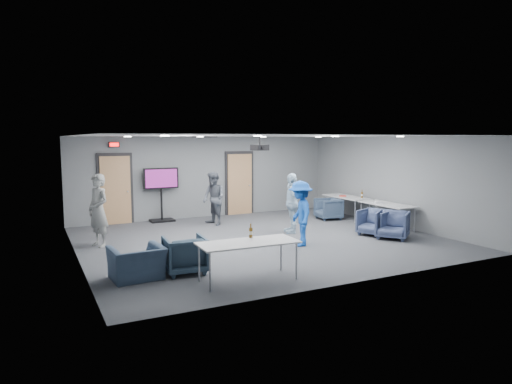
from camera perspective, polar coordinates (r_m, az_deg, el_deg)
name	(u,v)px	position (r m, az deg, el deg)	size (l,w,h in m)	color
floor	(261,239)	(12.05, 0.60, -5.92)	(9.00, 9.00, 0.00)	#383A40
ceiling	(261,136)	(11.76, 0.61, 7.03)	(9.00, 9.00, 0.00)	white
wall_back	(207,177)	(15.47, -6.20, 1.90)	(9.00, 0.02, 2.70)	slate
wall_front	(362,210)	(8.50, 13.06, -2.15)	(9.00, 0.02, 2.70)	slate
wall_left	(75,198)	(10.56, -21.65, -0.74)	(0.02, 8.00, 2.70)	slate
wall_right	(392,181)	(14.44, 16.69, 1.32)	(0.02, 8.00, 2.70)	slate
door_left	(116,190)	(14.68, -17.15, 0.28)	(1.06, 0.17, 2.24)	black
door_right	(240,184)	(15.91, -2.07, 1.05)	(1.06, 0.17, 2.24)	black
exit_sign	(114,145)	(14.58, -17.32, 5.68)	(0.32, 0.08, 0.16)	black
hvac_diffuser	(204,137)	(14.12, -6.46, 6.87)	(0.60, 0.60, 0.03)	black
downlights	(261,136)	(11.76, 0.61, 6.96)	(6.18, 3.78, 0.02)	white
person_a	(98,210)	(11.75, -19.11, -2.19)	(0.65, 0.43, 1.78)	gray
person_b	(214,198)	(13.96, -5.32, -0.81)	(0.79, 0.62, 1.63)	#4F545E
person_c	(292,203)	(12.79, 4.50, -1.39)	(0.98, 0.41, 1.68)	silver
person_d	(300,213)	(11.26, 5.56, -2.68)	(1.04, 0.60, 1.60)	blue
chair_right_a	(328,209)	(15.11, 9.03, -2.10)	(0.74, 0.76, 0.69)	#35455C
chair_right_b	(374,222)	(12.90, 14.57, -3.69)	(0.76, 0.78, 0.71)	#3B4666
chair_right_c	(393,225)	(12.58, 16.70, -3.96)	(0.78, 0.81, 0.73)	#3A4464
chair_front_a	(185,255)	(9.15, -8.90, -7.73)	(0.78, 0.80, 0.73)	#314355
chair_front_b	(137,263)	(8.93, -14.67, -8.59)	(0.96, 0.84, 0.62)	#36475E
table_right_a	(347,198)	(15.37, 11.26, -0.72)	(0.74, 1.77, 0.73)	silver
table_right_b	(387,205)	(13.93, 16.05, -1.61)	(0.74, 1.77, 0.73)	silver
table_front_left	(248,244)	(8.49, -0.99, -6.54)	(1.89, 0.84, 0.73)	silver
bottle_front	(251,232)	(8.81, -0.66, -5.08)	(0.07, 0.07, 0.28)	brown
bottle_right	(362,195)	(15.10, 13.10, -0.34)	(0.07, 0.07, 0.27)	brown
snack_box	(343,196)	(15.29, 10.78, -0.49)	(0.20, 0.13, 0.04)	#C63A31
wrapper	(379,202)	(14.00, 15.08, -1.24)	(0.22, 0.15, 0.05)	silver
tv_stand	(161,191)	(14.78, -11.75, 0.10)	(1.12, 0.53, 1.71)	black
projector	(260,147)	(11.92, 0.47, 5.60)	(0.44, 0.40, 0.37)	black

